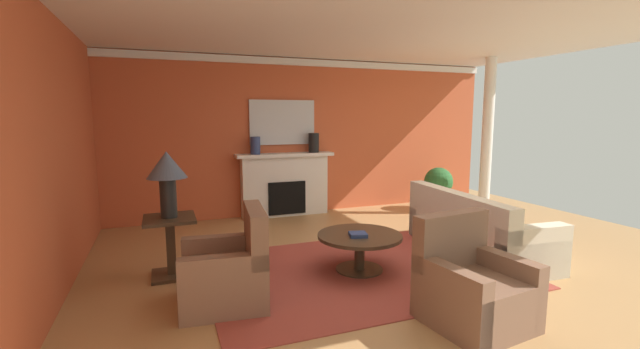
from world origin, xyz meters
The scene contains 19 objects.
ground_plane centered at (0.00, 0.00, 0.00)m, with size 9.32×9.32×0.00m, color tan.
wall_fireplace centered at (0.00, 3.02, 1.45)m, with size 7.77×0.12×2.89m, color #C65633.
wall_window centered at (-3.64, 0.30, 1.45)m, with size 0.12×6.51×2.89m, color #C65633.
ceiling_panel centered at (0.00, 0.30, 2.92)m, with size 7.77×6.51×0.06m, color white.
crown_moulding centered at (0.00, 2.94, 2.81)m, with size 7.77×0.08×0.12m, color white.
area_rug centered at (-0.46, -0.22, 0.01)m, with size 3.56×2.51×0.01m, color #993D33.
fireplace centered at (-0.49, 2.81, 0.55)m, with size 1.80×0.35×1.16m.
mantel_mirror centered at (-0.49, 2.93, 1.72)m, with size 1.23×0.04×0.81m, color silver.
sofa centered at (1.27, -0.21, 0.30)m, with size 1.04×2.16×0.85m.
armchair_near_window centered at (-2.05, -0.55, 0.31)m, with size 0.88×0.88×0.95m.
armchair_facing_fireplace centered at (-0.08, -1.71, 0.31)m, with size 0.89×0.89×0.95m.
coffee_table centered at (-0.46, -0.22, 0.34)m, with size 1.00×1.00×0.45m.
side_table centered at (-2.55, 0.40, 0.40)m, with size 0.56×0.56×0.70m.
table_lamp centered at (-2.55, 0.40, 1.22)m, with size 0.44×0.44×0.75m.
vase_mantel_right centered at (0.06, 2.76, 1.34)m, with size 0.20×0.20×0.36m, color black.
vase_mantel_left centered at (-1.04, 2.76, 1.32)m, with size 0.17×0.17×0.31m, color navy.
book_red_cover centered at (-0.52, -0.30, 0.47)m, with size 0.20×0.19×0.04m, color navy.
potted_plant centered at (2.49, 2.23, 0.49)m, with size 0.56×0.56×0.83m.
column_white centered at (3.08, 1.62, 1.45)m, with size 0.20×0.20×2.89m, color white.
Camera 1 is at (-2.60, -4.51, 1.84)m, focal length 23.37 mm.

